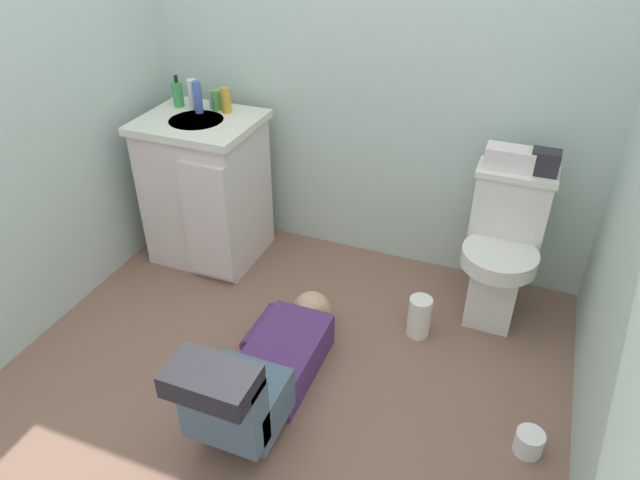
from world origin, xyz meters
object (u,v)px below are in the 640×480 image
at_px(soap_dispenser, 178,94).
at_px(bottle_amber, 226,100).
at_px(bottle_green, 216,100).
at_px(tissue_box, 510,158).
at_px(vanity_cabinet, 206,188).
at_px(faucet, 211,100).
at_px(toiletry_bag, 545,162).
at_px(paper_towel_roll, 419,317).
at_px(bottle_clear, 193,94).
at_px(toilet, 502,249).
at_px(person_plumber, 263,370).
at_px(bottle_blue, 198,97).
at_px(toilet_paper_roll, 529,442).

distance_m(soap_dispenser, bottle_amber, 0.29).
bearing_deg(bottle_green, tissue_box, 0.18).
xyz_separation_m(vanity_cabinet, faucet, (-0.00, 0.15, 0.45)).
distance_m(toiletry_bag, soap_dispenser, 1.88).
height_order(faucet, paper_towel_roll, faucet).
distance_m(faucet, tissue_box, 1.54).
bearing_deg(soap_dispenser, bottle_clear, -3.02).
bearing_deg(toilet, vanity_cabinet, -177.63).
relative_size(person_plumber, soap_dispenser, 6.42).
bearing_deg(person_plumber, soap_dispenser, 133.40).
relative_size(vanity_cabinet, soap_dispenser, 4.94).
relative_size(bottle_clear, bottle_blue, 0.94).
bearing_deg(vanity_cabinet, toiletry_bag, 5.28).
relative_size(soap_dispenser, bottle_green, 1.56).
height_order(toiletry_bag, paper_towel_roll, toiletry_bag).
relative_size(bottle_amber, toilet_paper_roll, 1.21).
height_order(toilet, toilet_paper_roll, toilet).
bearing_deg(paper_towel_roll, soap_dispenser, 165.58).
bearing_deg(vanity_cabinet, bottle_blue, 116.77).
xyz_separation_m(person_plumber, toiletry_bag, (0.91, 1.06, 0.63)).
xyz_separation_m(soap_dispenser, toilet_paper_roll, (2.03, -0.88, -0.84)).
bearing_deg(faucet, bottle_green, 10.95).
xyz_separation_m(person_plumber, bottle_blue, (-0.82, 0.98, 0.73)).
height_order(vanity_cabinet, bottle_green, bottle_green).
bearing_deg(vanity_cabinet, faucet, 91.31).
xyz_separation_m(bottle_clear, bottle_green, (0.12, 0.03, -0.03)).
bearing_deg(vanity_cabinet, bottle_clear, 128.16).
bearing_deg(bottle_blue, bottle_amber, 21.38).
relative_size(vanity_cabinet, bottle_amber, 6.16).
xyz_separation_m(person_plumber, bottle_clear, (-0.87, 1.02, 0.72)).
xyz_separation_m(bottle_blue, bottle_green, (0.07, 0.07, -0.03)).
height_order(bottle_green, bottle_amber, bottle_amber).
distance_m(toiletry_bag, bottle_green, 1.67).
distance_m(tissue_box, toiletry_bag, 0.15).
height_order(vanity_cabinet, bottle_amber, bottle_amber).
relative_size(vanity_cabinet, toilet_paper_roll, 7.45).
bearing_deg(paper_towel_roll, bottle_clear, 164.80).
height_order(bottle_clear, bottle_amber, bottle_clear).
bearing_deg(toilet, toilet_paper_roll, -72.69).
relative_size(toilet, bottle_amber, 5.63).
xyz_separation_m(tissue_box, paper_towel_roll, (-0.25, -0.41, -0.69)).
relative_size(toilet, paper_towel_roll, 3.57).
height_order(bottle_blue, paper_towel_roll, bottle_blue).
bearing_deg(bottle_amber, soap_dispenser, -178.27).
bearing_deg(paper_towel_roll, bottle_amber, 161.93).
xyz_separation_m(paper_towel_roll, toilet_paper_roll, (0.56, -0.50, -0.06)).
distance_m(tissue_box, toilet_paper_roll, 1.22).
xyz_separation_m(soap_dispenser, bottle_blue, (0.15, -0.04, 0.02)).
relative_size(faucet, bottle_blue, 0.60).
height_order(toiletry_bag, bottle_blue, bottle_blue).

